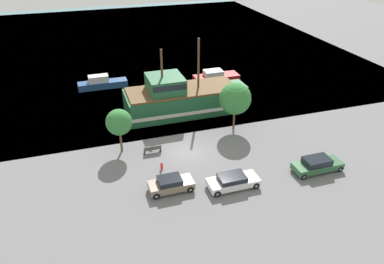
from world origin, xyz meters
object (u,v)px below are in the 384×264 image
at_px(parked_car_curb_mid, 317,165).
at_px(parked_car_curb_rear, 233,181).
at_px(bench_promenade_east, 153,149).
at_px(pirate_ship, 181,98).
at_px(parked_car_curb_front, 171,184).
at_px(moored_boat_dockside, 102,83).
at_px(moored_boat_outer, 216,77).
at_px(fire_hydrant, 162,166).

height_order(parked_car_curb_mid, parked_car_curb_rear, parked_car_curb_mid).
bearing_deg(bench_promenade_east, parked_car_curb_mid, -29.06).
xyz_separation_m(pirate_ship, parked_car_curb_rear, (0.03, -16.87, -1.23)).
height_order(parked_car_curb_front, bench_promenade_east, parked_car_curb_front).
bearing_deg(parked_car_curb_rear, moored_boat_dockside, 107.82).
bearing_deg(pirate_ship, bench_promenade_east, -123.55).
relative_size(moored_boat_outer, parked_car_curb_rear, 1.47).
bearing_deg(parked_car_curb_mid, moored_boat_dockside, 122.54).
bearing_deg(parked_car_curb_front, moored_boat_dockside, 97.30).
bearing_deg(moored_boat_outer, bench_promenade_east, -128.37).
distance_m(parked_car_curb_front, bench_promenade_east, 6.87).
distance_m(fire_hydrant, bench_promenade_east, 3.30).
bearing_deg(moored_boat_outer, parked_car_curb_rear, -107.49).
relative_size(pirate_ship, parked_car_curb_rear, 3.30).
height_order(moored_boat_dockside, parked_car_curb_front, moored_boat_dockside).
xyz_separation_m(pirate_ship, parked_car_curb_mid, (9.02, -16.96, -1.19)).
bearing_deg(bench_promenade_east, parked_car_curb_rear, -54.46).
bearing_deg(parked_car_curb_mid, moored_boat_outer, 91.98).
distance_m(parked_car_curb_front, parked_car_curb_mid, 14.68).
bearing_deg(fire_hydrant, parked_car_curb_rear, -40.78).
bearing_deg(parked_car_curb_rear, parked_car_curb_front, 167.14).
bearing_deg(fire_hydrant, moored_boat_dockside, 98.39).
xyz_separation_m(moored_boat_dockside, fire_hydrant, (3.45, -23.38, -0.32)).
relative_size(moored_boat_dockside, parked_car_curb_front, 1.75).
height_order(moored_boat_dockside, moored_boat_outer, moored_boat_dockside).
bearing_deg(moored_boat_outer, parked_car_curb_front, -119.32).
distance_m(moored_boat_dockside, fire_hydrant, 23.64).
bearing_deg(pirate_ship, fire_hydrant, -114.97).
height_order(moored_boat_outer, bench_promenade_east, moored_boat_outer).
relative_size(moored_boat_outer, bench_promenade_east, 3.74).
xyz_separation_m(moored_boat_dockside, parked_car_curb_rear, (9.07, -28.23, -0.05)).
relative_size(parked_car_curb_mid, parked_car_curb_rear, 1.04).
distance_m(pirate_ship, parked_car_curb_mid, 19.25).
xyz_separation_m(pirate_ship, moored_boat_dockside, (-9.05, 11.36, -1.18)).
bearing_deg(bench_promenade_east, fire_hydrant, -86.66).
bearing_deg(moored_boat_outer, parked_car_curb_mid, -88.02).
bearing_deg(moored_boat_dockside, fire_hydrant, -81.61).
xyz_separation_m(moored_boat_dockside, bench_promenade_east, (3.26, -20.09, -0.28)).
height_order(moored_boat_outer, parked_car_curb_rear, moored_boat_outer).
relative_size(moored_boat_outer, fire_hydrant, 9.18).
distance_m(parked_car_curb_mid, fire_hydrant, 15.44).
bearing_deg(bench_promenade_east, moored_boat_outer, 51.63).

